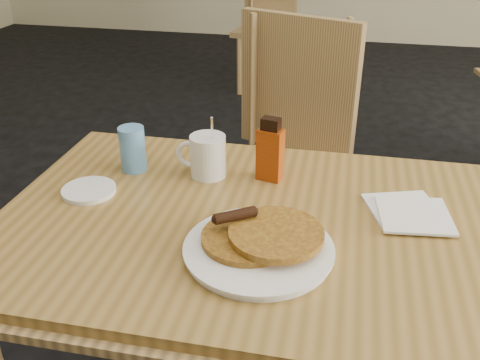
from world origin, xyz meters
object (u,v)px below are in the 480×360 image
(chair_wall_extra, at_px, (268,15))
(coffee_mug, at_px, (207,155))
(syrup_bottle, at_px, (270,151))
(blue_tumbler, at_px, (133,149))
(pancake_plate, at_px, (259,244))
(main_table, at_px, (257,235))
(chair_main_far, at_px, (292,138))

(chair_wall_extra, height_order, coffee_mug, chair_wall_extra)
(syrup_bottle, distance_m, blue_tumbler, 0.36)
(pancake_plate, bearing_deg, main_table, 102.81)
(chair_main_far, relative_size, blue_tumbler, 8.64)
(chair_main_far, distance_m, coffee_mug, 0.63)
(main_table, height_order, syrup_bottle, syrup_bottle)
(syrup_bottle, bearing_deg, pancake_plate, -71.68)
(main_table, distance_m, chair_main_far, 0.77)
(pancake_plate, bearing_deg, chair_main_far, 92.75)
(main_table, xyz_separation_m, chair_main_far, (-0.01, 0.77, -0.09))
(pancake_plate, bearing_deg, blue_tumbler, 142.81)
(main_table, height_order, chair_main_far, chair_main_far)
(coffee_mug, bearing_deg, pancake_plate, -41.52)
(chair_main_far, height_order, pancake_plate, chair_main_far)
(chair_main_far, distance_m, syrup_bottle, 0.60)
(pancake_plate, xyz_separation_m, blue_tumbler, (-0.40, 0.30, 0.04))
(blue_tumbler, bearing_deg, chair_main_far, 59.11)
(chair_wall_extra, xyz_separation_m, blue_tumbler, (0.15, -3.06, 0.24))
(chair_wall_extra, bearing_deg, blue_tumbler, -77.08)
(chair_main_far, relative_size, syrup_bottle, 6.20)
(main_table, height_order, blue_tumbler, blue_tumbler)
(main_table, xyz_separation_m, pancake_plate, (0.03, -0.12, 0.06))
(main_table, bearing_deg, pancake_plate, -77.19)
(chair_main_far, relative_size, pancake_plate, 3.35)
(pancake_plate, distance_m, syrup_bottle, 0.33)
(main_table, bearing_deg, syrup_bottle, 91.47)
(chair_wall_extra, distance_m, coffee_mug, 3.08)
(chair_main_far, bearing_deg, pancake_plate, -65.25)
(chair_wall_extra, bearing_deg, syrup_bottle, -70.30)
(coffee_mug, height_order, syrup_bottle, coffee_mug)
(pancake_plate, relative_size, blue_tumbler, 2.58)
(coffee_mug, bearing_deg, chair_main_far, 91.40)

